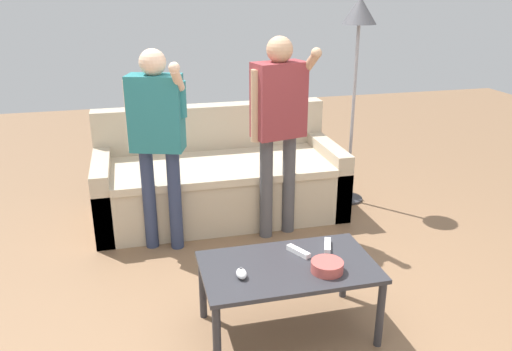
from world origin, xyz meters
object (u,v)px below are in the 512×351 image
object	(u,v)px
couch	(219,179)
player_right	(279,115)
floor_lamp	(358,32)
game_remote_wand_far	(298,251)
snack_bowl	(327,266)
game_remote_wand_near	(327,246)
coffee_table	(288,273)
game_remote_nunchuk	(241,274)
player_left	(157,128)

from	to	relation	value
couch	player_right	world-z (taller)	player_right
couch	floor_lamp	size ratio (longest dim) A/B	1.15
floor_lamp	game_remote_wand_far	xyz separation A→B (m)	(-1.03, -1.62, -1.07)
player_right	snack_bowl	bearing A→B (deg)	-94.63
floor_lamp	game_remote_wand_near	world-z (taller)	floor_lamp
coffee_table	game_remote_wand_near	distance (m)	0.32
couch	game_remote_wand_near	bearing A→B (deg)	-77.24
couch	coffee_table	distance (m)	1.77
game_remote_nunchuk	floor_lamp	distance (m)	2.52
coffee_table	game_remote_wand_far	size ratio (longest dim) A/B	6.07
couch	snack_bowl	xyz separation A→B (m)	(0.27, -1.88, 0.16)
floor_lamp	player_left	world-z (taller)	floor_lamp
coffee_table	snack_bowl	bearing A→B (deg)	-31.95
game_remote_wand_far	snack_bowl	bearing A→B (deg)	-68.00
player_right	game_remote_wand_near	bearing A→B (deg)	-90.43
coffee_table	floor_lamp	xyz separation A→B (m)	(1.13, 1.73, 1.14)
snack_bowl	game_remote_wand_near	bearing A→B (deg)	68.10
floor_lamp	couch	bearing A→B (deg)	178.07
snack_bowl	game_remote_wand_near	size ratio (longest dim) A/B	1.11
couch	player_left	world-z (taller)	player_left
couch	game_remote_wand_near	xyz separation A→B (m)	(0.37, -1.64, 0.15)
snack_bowl	floor_lamp	size ratio (longest dim) A/B	0.10
game_remote_nunchuk	game_remote_wand_near	size ratio (longest dim) A/B	0.55
game_remote_wand_near	player_left	bearing A→B (deg)	129.87
couch	game_remote_wand_near	world-z (taller)	couch
game_remote_nunchuk	game_remote_wand_near	bearing A→B (deg)	19.23
couch	game_remote_nunchuk	xyz separation A→B (m)	(-0.20, -1.83, 0.16)
floor_lamp	coffee_table	bearing A→B (deg)	-123.08
coffee_table	game_remote_wand_near	xyz separation A→B (m)	(0.28, 0.13, 0.07)
game_remote_nunchuk	player_right	world-z (taller)	player_right
player_right	game_remote_wand_near	size ratio (longest dim) A/B	9.74
game_remote_wand_near	floor_lamp	bearing A→B (deg)	62.14
couch	game_remote_wand_near	distance (m)	1.68
snack_bowl	game_remote_wand_near	distance (m)	0.27
snack_bowl	game_remote_nunchuk	world-z (taller)	snack_bowl
game_remote_nunchuk	player_right	bearing A→B (deg)	65.88
snack_bowl	game_remote_wand_near	xyz separation A→B (m)	(0.10, 0.25, -0.01)
player_left	game_remote_wand_near	xyz separation A→B (m)	(0.90, -1.07, -0.49)
snack_bowl	game_remote_wand_far	distance (m)	0.24
game_remote_wand_far	game_remote_nunchuk	bearing A→B (deg)	-155.46
player_left	game_remote_wand_near	bearing A→B (deg)	-50.13
player_right	game_remote_wand_near	xyz separation A→B (m)	(-0.01, -1.09, -0.53)
floor_lamp	game_remote_wand_far	size ratio (longest dim) A/B	11.25
couch	game_remote_wand_far	bearing A→B (deg)	-83.81
couch	player_right	bearing A→B (deg)	-55.40
player_left	game_remote_nunchuk	bearing A→B (deg)	-75.45
snack_bowl	player_right	bearing A→B (deg)	85.37
coffee_table	game_remote_wand_near	bearing A→B (deg)	25.41
game_remote_nunchuk	floor_lamp	size ratio (longest dim) A/B	0.05
couch	floor_lamp	bearing A→B (deg)	-1.93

